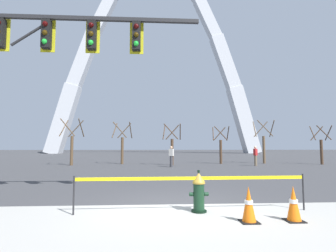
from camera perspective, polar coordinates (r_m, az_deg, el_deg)
ground_plane at (r=7.17m, az=0.99°, el=-17.00°), size 240.00×240.00×0.00m
fire_hydrant at (r=6.45m, az=6.73°, el=-14.16°), size 0.46×0.48×0.99m
caution_tape_barrier at (r=6.36m, az=5.43°, el=-12.96°), size 5.52×0.18×0.88m
traffic_cone_by_hydrant at (r=6.24m, az=25.73°, el=-15.10°), size 0.36×0.36×0.73m
traffic_cone_mid_sidewalk at (r=5.83m, az=17.22°, el=-16.13°), size 0.36×0.36×0.73m
traffic_signal_gantry at (r=9.38m, az=-27.59°, el=13.71°), size 7.82×0.44×6.00m
monument_arch at (r=63.66m, az=-2.77°, el=13.10°), size 49.43×3.25×47.88m
tree_far_left at (r=23.27m, az=-20.25°, el=-3.85°), size 1.78×1.79×3.86m
tree_left_mid at (r=23.84m, az=-9.96°, el=-4.19°), size 1.73×1.74×3.74m
tree_center_left at (r=21.94m, az=0.89°, el=-4.57°), size 1.61×1.62×3.46m
tree_center_right at (r=24.34m, az=11.43°, el=-4.54°), size 1.58×1.59×3.40m
tree_right_mid at (r=25.79m, az=20.16°, el=-3.77°), size 1.84×1.85×3.97m
tree_far_right at (r=26.61m, az=30.46°, el=-3.99°), size 1.58×1.59×3.40m
pedestrian_walking_left at (r=22.35m, az=18.56°, el=-6.17°), size 0.39×0.37×1.59m
pedestrian_standing_center at (r=20.04m, az=0.72°, el=-6.62°), size 0.39×0.34×1.59m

